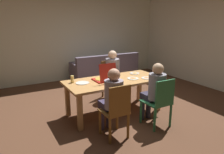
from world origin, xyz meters
name	(u,v)px	position (x,y,z in m)	size (l,w,h in m)	color
ground_plane	(114,112)	(0.00, 0.00, 0.00)	(20.00, 20.00, 0.00)	brown
back_wall	(66,36)	(0.00, 3.05, 1.41)	(6.66, 0.12, 2.82)	silver
side_wall_right	(194,37)	(3.33, 0.91, 1.41)	(0.12, 5.18, 2.82)	beige
dining_table	(114,84)	(0.00, 0.00, 0.64)	(2.01, 0.90, 0.73)	tan
chair_0	(111,79)	(0.41, 0.88, 0.48)	(0.43, 0.45, 0.92)	brown
person_0	(114,71)	(0.41, 0.74, 0.71)	(0.34, 0.55, 1.20)	#362D3F
chair_1	(160,101)	(0.41, -0.93, 0.50)	(0.43, 0.46, 0.92)	#296F41
person_1	(155,89)	(0.41, -0.78, 0.69)	(0.31, 0.51, 1.18)	#302C3E
chair_2	(116,111)	(-0.48, -0.89, 0.50)	(0.41, 0.42, 0.94)	brown
person_2	(112,97)	(-0.48, -0.75, 0.69)	(0.31, 0.52, 1.18)	#3C344E
pizza_box_0	(104,78)	(-0.22, 0.03, 0.78)	(0.36, 0.43, 0.38)	red
plate_0	(82,83)	(-0.66, 0.09, 0.74)	(0.26, 0.26, 0.01)	white
plate_1	(133,78)	(0.37, -0.12, 0.74)	(0.24, 0.24, 0.03)	white
plate_2	(147,78)	(0.64, -0.24, 0.74)	(0.22, 0.22, 0.03)	white
plate_3	(135,73)	(0.66, 0.21, 0.74)	(0.22, 0.22, 0.03)	white
drinking_glass_0	(72,79)	(-0.82, 0.22, 0.80)	(0.07, 0.07, 0.14)	#E2C063
drinking_glass_1	(108,72)	(0.04, 0.36, 0.80)	(0.07, 0.07, 0.14)	#B7532A
couch	(105,71)	(1.03, 2.39, 0.30)	(2.15, 0.80, 0.86)	slate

